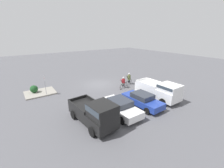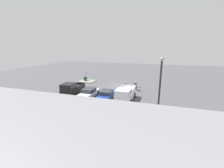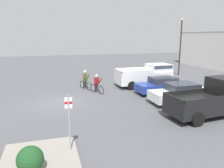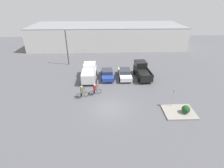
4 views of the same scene
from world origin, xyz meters
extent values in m
plane|color=#56565B|center=(0.00, 0.00, 0.00)|extent=(80.00, 80.00, 0.00)
cube|color=white|center=(-3.04, 8.03, 0.90)|extent=(2.10, 5.16, 1.10)
cube|color=white|center=(-3.06, 9.58, 1.77)|extent=(1.91, 2.07, 0.63)
cube|color=#333D47|center=(-3.06, 9.58, 1.90)|extent=(1.97, 1.91, 0.28)
cube|color=white|center=(-4.02, 7.00, 1.58)|extent=(0.11, 3.08, 0.25)
cube|color=white|center=(-2.04, 7.02, 1.58)|extent=(0.11, 3.08, 0.25)
cube|color=white|center=(-3.02, 5.50, 1.58)|extent=(2.05, 0.10, 0.25)
cylinder|color=black|center=(-4.08, 9.62, 0.39)|extent=(0.23, 0.79, 0.79)
cylinder|color=black|center=(-2.03, 9.64, 0.39)|extent=(0.23, 0.79, 0.79)
cylinder|color=black|center=(-4.05, 6.43, 0.39)|extent=(0.23, 0.79, 0.79)
cylinder|color=black|center=(-2.00, 6.45, 0.39)|extent=(0.23, 0.79, 0.79)
cube|color=#233D9E|center=(-0.24, 8.48, 0.58)|extent=(1.92, 4.52, 0.61)
cube|color=#2D333D|center=(-0.24, 8.48, 1.13)|extent=(1.65, 2.07, 0.50)
cylinder|color=black|center=(-1.17, 9.87, 0.32)|extent=(0.20, 0.65, 0.64)
cylinder|color=black|center=(0.58, 9.94, 0.32)|extent=(0.20, 0.65, 0.64)
cylinder|color=black|center=(-1.06, 7.02, 0.32)|extent=(0.20, 0.65, 0.64)
cylinder|color=black|center=(0.69, 7.09, 0.32)|extent=(0.20, 0.65, 0.64)
cube|color=white|center=(2.56, 8.42, 0.60)|extent=(1.83, 4.57, 0.64)
cube|color=#2D333D|center=(2.56, 8.42, 1.18)|extent=(1.63, 2.06, 0.52)
cylinder|color=black|center=(1.65, 9.87, 0.33)|extent=(0.18, 0.67, 0.67)
cylinder|color=black|center=(3.45, 9.89, 0.33)|extent=(0.18, 0.67, 0.67)
cylinder|color=black|center=(1.67, 6.96, 0.33)|extent=(0.18, 0.67, 0.67)
cylinder|color=black|center=(3.47, 6.97, 0.33)|extent=(0.18, 0.67, 0.67)
cube|color=black|center=(5.36, 8.26, 0.80)|extent=(2.32, 5.08, 0.91)
cube|color=black|center=(4.53, 7.20, 1.38)|extent=(0.33, 2.96, 0.25)
cube|color=black|center=(6.35, 7.36, 1.38)|extent=(0.33, 2.96, 0.25)
cube|color=black|center=(5.57, 5.84, 1.38)|extent=(1.90, 0.24, 0.25)
cylinder|color=black|center=(4.28, 9.71, 0.38)|extent=(0.28, 0.78, 0.76)
cylinder|color=black|center=(4.54, 6.66, 0.38)|extent=(0.28, 0.78, 0.76)
cylinder|color=black|center=(6.44, 6.82, 0.38)|extent=(0.28, 0.78, 0.76)
torus|color=black|center=(-1.41, 3.51, 0.32)|extent=(0.65, 0.33, 0.69)
torus|color=black|center=(-2.44, 3.04, 0.32)|extent=(0.65, 0.33, 0.69)
cylinder|color=#2D5133|center=(-1.93, 3.27, 0.49)|extent=(0.55, 0.27, 0.37)
cylinder|color=#2D5133|center=(-1.93, 3.27, 0.68)|extent=(0.58, 0.29, 0.04)
cylinder|color=#2D5133|center=(-2.11, 3.19, 0.49)|extent=(0.05, 0.05, 0.34)
cylinder|color=#2D5133|center=(-1.54, 3.45, 0.70)|extent=(0.21, 0.43, 0.02)
cylinder|color=black|center=(-2.07, 3.31, 0.45)|extent=(0.16, 0.16, 0.51)
cylinder|color=black|center=(-1.99, 3.14, 0.45)|extent=(0.16, 0.16, 0.51)
cube|color=maroon|center=(-1.98, 3.25, 1.00)|extent=(0.37, 0.43, 0.58)
cylinder|color=maroon|center=(-1.84, 3.50, 1.00)|extent=(0.54, 0.31, 0.64)
cylinder|color=maroon|center=(-1.70, 3.19, 1.00)|extent=(0.54, 0.31, 0.64)
sphere|color=tan|center=(-1.95, 3.26, 1.40)|extent=(0.22, 0.22, 0.22)
sphere|color=silver|center=(-1.95, 3.26, 1.45)|extent=(0.25, 0.25, 0.25)
torus|color=black|center=(-3.04, 2.80, 0.33)|extent=(0.67, 0.34, 0.71)
torus|color=black|center=(-4.03, 2.35, 0.33)|extent=(0.67, 0.34, 0.71)
cylinder|color=#2D5133|center=(-3.53, 2.57, 0.50)|extent=(0.53, 0.27, 0.38)
cylinder|color=#2D5133|center=(-3.53, 2.57, 0.70)|extent=(0.56, 0.28, 0.04)
cylinder|color=#2D5133|center=(-3.71, 2.49, 0.50)|extent=(0.05, 0.05, 0.35)
cylinder|color=#2D5133|center=(-3.16, 2.74, 0.73)|extent=(0.21, 0.43, 0.02)
cylinder|color=black|center=(-3.67, 2.61, 0.46)|extent=(0.16, 0.16, 0.53)
cylinder|color=black|center=(-3.59, 2.44, 0.46)|extent=(0.16, 0.16, 0.53)
cube|color=#5B6638|center=(-3.58, 2.55, 1.07)|extent=(0.37, 0.43, 0.69)
cylinder|color=#5B6638|center=(-3.45, 2.79, 1.07)|extent=(0.53, 0.30, 0.74)
cylinder|color=#5B6638|center=(-3.31, 2.48, 1.07)|extent=(0.53, 0.30, 0.74)
sphere|color=tan|center=(-3.56, 2.56, 1.53)|extent=(0.23, 0.23, 0.23)
sphere|color=silver|center=(-3.56, 2.56, 1.59)|extent=(0.25, 0.25, 0.25)
cylinder|color=#9E9EA3|center=(7.26, 0.08, 1.24)|extent=(0.06, 0.06, 2.48)
cube|color=white|center=(7.26, 0.08, 2.15)|extent=(0.04, 0.30, 0.45)
cube|color=red|center=(7.26, 0.08, 2.15)|extent=(0.05, 0.30, 0.10)
cylinder|color=#2D2823|center=(-7.52, 14.81, 3.22)|extent=(0.16, 0.16, 6.44)
sphere|color=#B2B2A8|center=(-7.52, 14.81, 6.56)|extent=(0.36, 0.36, 0.36)
cube|color=gray|center=(7.76, -1.09, 0.07)|extent=(3.46, 2.86, 0.15)
sphere|color=#1E4C23|center=(8.35, -1.37, 0.61)|extent=(0.92, 0.92, 0.92)
camera|label=1|loc=(10.14, 18.18, 7.19)|focal=24.00mm
camera|label=2|loc=(-7.42, 27.98, 7.59)|focal=24.00mm
camera|label=3|loc=(15.52, -0.62, 4.70)|focal=35.00mm
camera|label=4|loc=(-0.42, -16.96, 11.93)|focal=28.00mm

